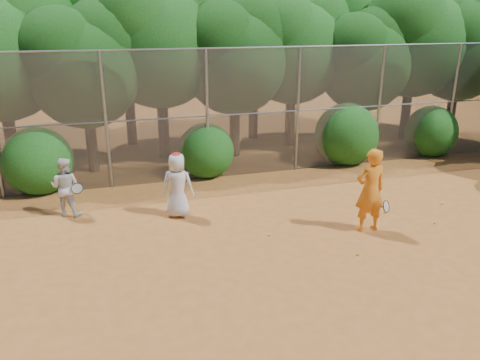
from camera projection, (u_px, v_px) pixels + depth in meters
name	position (u px, v px, depth m)	size (l,w,h in m)	color
ground	(320.00, 263.00, 9.81)	(80.00, 80.00, 0.00)	#9B5723
fence_back	(235.00, 113.00, 14.52)	(20.05, 0.09, 4.03)	gray
tree_2	(84.00, 61.00, 14.50)	(3.99, 3.47, 5.47)	black
tree_3	(160.00, 31.00, 15.82)	(4.89, 4.26, 6.70)	black
tree_4	(236.00, 51.00, 16.16)	(4.19, 3.64, 5.73)	black
tree_5	(294.00, 40.00, 17.46)	(4.51, 3.92, 6.17)	black
tree_6	(366.00, 56.00, 17.42)	(3.86, 3.36, 5.29)	black
tree_7	(416.00, 32.00, 18.38)	(4.77, 4.14, 6.53)	black
tree_8	(461.00, 44.00, 18.79)	(4.25, 3.70, 5.82)	black
tree_10	(125.00, 23.00, 17.46)	(5.15, 4.48, 7.06)	black
tree_11	(255.00, 35.00, 18.60)	(4.64, 4.03, 6.35)	black
tree_12	(349.00, 25.00, 20.25)	(5.02, 4.37, 6.88)	black
bush_0	(38.00, 158.00, 13.55)	(2.00, 2.00, 2.00)	#134E13
bush_1	(206.00, 148.00, 14.93)	(1.80, 1.80, 1.80)	#134E13
bush_2	(347.00, 132.00, 16.22)	(2.20, 2.20, 2.20)	#134E13
bush_3	(431.00, 129.00, 17.21)	(1.90, 1.90, 1.90)	#134E13
player_yellow	(370.00, 190.00, 10.98)	(0.89, 0.59, 2.04)	orange
player_teen	(178.00, 185.00, 11.84)	(0.97, 0.84, 1.70)	silver
player_white	(65.00, 187.00, 11.94)	(0.92, 0.83, 1.54)	silver
ball_0	(435.00, 223.00, 11.61)	(0.07, 0.07, 0.07)	#BEE329
ball_1	(385.00, 212.00, 12.26)	(0.07, 0.07, 0.07)	#BEE329
ball_2	(358.00, 254.00, 10.08)	(0.07, 0.07, 0.07)	#BEE329
ball_3	(442.00, 203.00, 12.82)	(0.07, 0.07, 0.07)	#BEE329
ball_4	(269.00, 235.00, 10.99)	(0.07, 0.07, 0.07)	#BEE329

